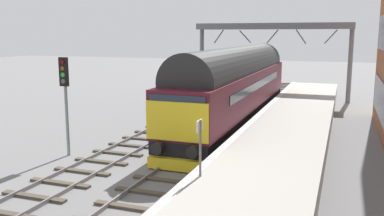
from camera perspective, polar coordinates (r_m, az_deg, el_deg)
ground_plane at (r=19.56m, az=0.93°, el=-6.14°), size 140.00×140.00×0.00m
track_main at (r=19.54m, az=0.93°, el=-5.99°), size 2.50×60.00×0.15m
track_adjacent_west at (r=20.89m, az=-8.14°, el=-5.04°), size 2.50×60.00×0.15m
station_platform at (r=18.61m, az=11.52°, el=-5.59°), size 4.00×44.00×1.01m
diesel_locomotive at (r=25.65m, az=6.03°, el=3.34°), size 2.74×19.72×4.68m
signal_post_mid at (r=19.45m, az=-16.78°, el=2.07°), size 0.44×0.22×4.44m
platform_number_sign at (r=13.14m, az=1.08°, el=-4.21°), size 0.10×0.44×1.80m
overhead_footbridge at (r=36.08m, az=10.86°, el=10.29°), size 12.77×2.00×6.31m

